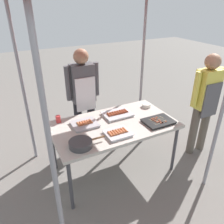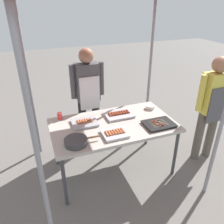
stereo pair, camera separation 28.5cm
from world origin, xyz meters
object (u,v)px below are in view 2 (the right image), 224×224
at_px(stall_table, 113,127).
at_px(tray_grilled_sausages, 115,133).
at_px(cooking_wok, 76,141).
at_px(drink_cup_near_edge, 60,116).
at_px(tray_pork_links, 119,114).
at_px(tray_spring_rolls, 85,122).
at_px(vendor_woman, 88,91).
at_px(condiment_bowl, 150,107).
at_px(customer_nearby, 212,103).
at_px(tray_meat_skewers, 159,124).

height_order(stall_table, tray_grilled_sausages, tray_grilled_sausages).
bearing_deg(cooking_wok, drink_cup_near_edge, 97.05).
height_order(tray_pork_links, tray_spring_rolls, tray_pork_links).
distance_m(drink_cup_near_edge, vendor_woman, 0.65).
bearing_deg(vendor_woman, condiment_bowl, 146.70).
xyz_separation_m(cooking_wok, customer_nearby, (1.93, 0.06, 0.13)).
bearing_deg(tray_grilled_sausages, vendor_woman, 93.04).
xyz_separation_m(tray_spring_rolls, cooking_wok, (-0.20, -0.41, 0.02)).
distance_m(stall_table, tray_grilled_sausages, 0.27).
xyz_separation_m(tray_meat_skewers, customer_nearby, (0.84, 0.02, 0.15)).
height_order(drink_cup_near_edge, vendor_woman, vendor_woman).
relative_size(stall_table, customer_nearby, 1.03).
bearing_deg(stall_table, vendor_woman, 99.63).
height_order(condiment_bowl, vendor_woman, vendor_woman).
bearing_deg(tray_spring_rolls, vendor_woman, 70.40).
bearing_deg(tray_pork_links, tray_spring_rolls, -174.10).
xyz_separation_m(stall_table, condiment_bowl, (0.67, 0.23, 0.08)).
bearing_deg(vendor_woman, drink_cup_near_edge, 37.67).
distance_m(cooking_wok, drink_cup_near_edge, 0.65).
relative_size(stall_table, tray_pork_links, 4.10).
bearing_deg(drink_cup_near_edge, customer_nearby, -16.07).
height_order(tray_grilled_sausages, tray_pork_links, tray_pork_links).
bearing_deg(tray_meat_skewers, drink_cup_near_edge, 152.62).
distance_m(stall_table, vendor_woman, 0.80).
distance_m(stall_table, tray_pork_links, 0.25).
bearing_deg(tray_spring_rolls, drink_cup_near_edge, 140.18).
distance_m(stall_table, customer_nearby, 1.41).
xyz_separation_m(condiment_bowl, drink_cup_near_edge, (-1.30, 0.14, 0.02)).
xyz_separation_m(tray_meat_skewers, tray_pork_links, (-0.38, 0.42, 0.00)).
height_order(tray_grilled_sausages, vendor_woman, vendor_woman).
bearing_deg(tray_pork_links, stall_table, -129.55).
bearing_deg(tray_meat_skewers, tray_spring_rolls, 157.31).
height_order(stall_table, tray_spring_rolls, tray_spring_rolls).
relative_size(vendor_woman, customer_nearby, 1.02).
bearing_deg(stall_table, tray_meat_skewers, -23.61).
height_order(tray_meat_skewers, tray_pork_links, tray_pork_links).
relative_size(stall_table, drink_cup_near_edge, 17.11).
relative_size(tray_pork_links, customer_nearby, 0.25).
bearing_deg(condiment_bowl, vendor_woman, 146.70).
height_order(stall_table, condiment_bowl, condiment_bowl).
relative_size(tray_pork_links, condiment_bowl, 2.93).
xyz_separation_m(tray_pork_links, customer_nearby, (1.22, -0.40, 0.15)).
relative_size(cooking_wok, condiment_bowl, 3.15).
bearing_deg(tray_meat_skewers, condiment_bowl, 73.95).
height_order(vendor_woman, customer_nearby, vendor_woman).
bearing_deg(vendor_woman, customer_nearby, 147.39).
bearing_deg(tray_grilled_sausages, customer_nearby, 1.45).
bearing_deg(tray_grilled_sausages, condiment_bowl, 32.63).
distance_m(tray_spring_rolls, cooking_wok, 0.46).
distance_m(cooking_wok, condiment_bowl, 1.32).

